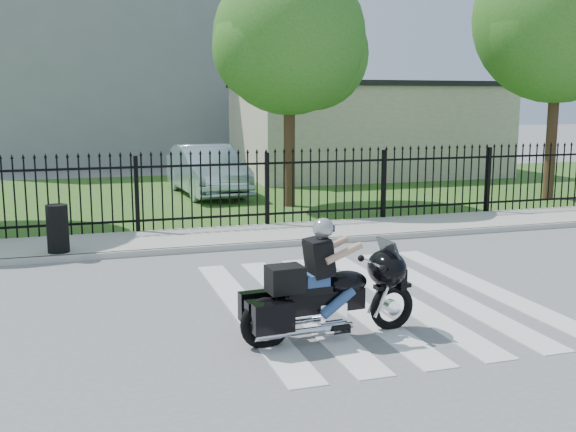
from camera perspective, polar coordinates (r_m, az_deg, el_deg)
name	(u,v)px	position (r m, az deg, el deg)	size (l,w,h in m)	color
ground	(373,299)	(10.48, 7.24, -7.00)	(120.00, 120.00, 0.00)	slate
crosswalk	(373,299)	(10.48, 7.24, -6.97)	(5.00, 5.50, 0.01)	silver
sidewalk	(279,234)	(15.01, -0.73, -1.54)	(40.00, 2.00, 0.12)	#ADAAA3
curb	(293,243)	(14.08, 0.44, -2.30)	(40.00, 0.12, 0.12)	#ADAAA3
grass_strip	(217,194)	(21.73, -6.07, 1.82)	(40.00, 12.00, 0.02)	#2E6021
iron_fence	(267,191)	(15.82, -1.79, 2.14)	(26.00, 0.04, 1.80)	black
tree_mid	(289,39)	(19.05, 0.11, 14.79)	(4.20, 4.20, 6.78)	#382316
tree_right	(559,18)	(22.06, 21.99, 15.31)	(5.00, 5.00, 7.90)	#382316
building_low	(367,131)	(27.53, 6.68, 7.13)	(10.00, 6.00, 3.50)	beige
building_low_roof	(368,85)	(27.50, 6.76, 10.98)	(10.20, 6.20, 0.20)	black
building_tall	(96,37)	(35.24, -15.91, 14.33)	(15.00, 10.00, 12.00)	gray
motorcycle_rider	(326,289)	(8.59, 3.25, -6.16)	(2.43, 0.84, 1.60)	black
parked_car	(207,170)	(21.49, -6.86, 3.86)	(1.67, 4.78, 1.58)	#9CB5C5
litter_bin	(58,229)	(13.62, -18.92, -1.02)	(0.41, 0.41, 0.92)	black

